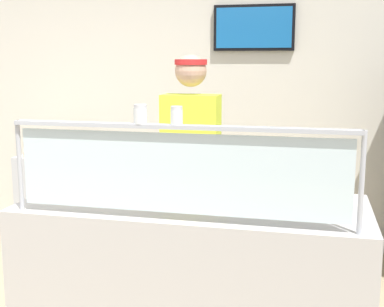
% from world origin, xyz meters
% --- Properties ---
extents(shop_rear_unit, '(6.29, 0.13, 2.70)m').
position_xyz_m(shop_rear_unit, '(0.94, 2.48, 1.36)').
color(shop_rear_unit, silver).
rests_on(shop_rear_unit, ground).
extents(serving_counter, '(1.89, 0.80, 0.95)m').
position_xyz_m(serving_counter, '(0.94, 0.40, 0.47)').
color(serving_counter, '#BCB7B2').
rests_on(serving_counter, ground).
extents(sneeze_guard, '(1.71, 0.06, 0.47)m').
position_xyz_m(sneeze_guard, '(0.94, 0.06, 1.25)').
color(sneeze_guard, '#B2B5BC').
rests_on(sneeze_guard, serving_counter).
extents(pizza_tray, '(0.44, 0.44, 0.04)m').
position_xyz_m(pizza_tray, '(0.77, 0.46, 0.97)').
color(pizza_tray, '#9EA0A8').
rests_on(pizza_tray, serving_counter).
extents(pizza_server, '(0.09, 0.28, 0.01)m').
position_xyz_m(pizza_server, '(0.82, 0.44, 0.99)').
color(pizza_server, '#ADAFB7').
rests_on(pizza_server, pizza_tray).
extents(parmesan_shaker, '(0.07, 0.07, 0.09)m').
position_xyz_m(parmesan_shaker, '(0.76, 0.06, 1.46)').
color(parmesan_shaker, white).
rests_on(parmesan_shaker, sneeze_guard).
extents(pepper_flake_shaker, '(0.06, 0.06, 0.09)m').
position_xyz_m(pepper_flake_shaker, '(0.94, 0.06, 1.46)').
color(pepper_flake_shaker, white).
rests_on(pepper_flake_shaker, sneeze_guard).
extents(worker_figure, '(0.41, 0.50, 1.76)m').
position_xyz_m(worker_figure, '(0.77, 1.06, 1.01)').
color(worker_figure, '#23232D').
rests_on(worker_figure, ground).
extents(prep_shelf, '(0.70, 0.55, 0.88)m').
position_xyz_m(prep_shelf, '(-0.68, 1.99, 0.44)').
color(prep_shelf, '#B7BABF').
rests_on(prep_shelf, ground).
extents(pizza_box_stack, '(0.50, 0.49, 0.14)m').
position_xyz_m(pizza_box_stack, '(-0.69, 1.99, 0.94)').
color(pizza_box_stack, tan).
rests_on(pizza_box_stack, prep_shelf).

